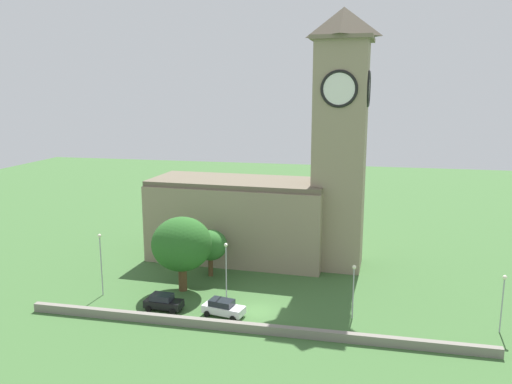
{
  "coord_description": "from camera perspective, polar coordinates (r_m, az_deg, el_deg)",
  "views": [
    {
      "loc": [
        10.95,
        -51.55,
        23.92
      ],
      "look_at": [
        -1.6,
        6.64,
        12.07
      ],
      "focal_mm": 35.79,
      "sensor_mm": 36.0,
      "label": 1
    }
  ],
  "objects": [
    {
      "name": "streetlamp_west_end",
      "position": [
        62.98,
        -16.97,
        -6.75
      ],
      "size": [
        0.44,
        0.44,
        7.55
      ],
      "color": "#9EA0A5",
      "rests_on": "ground"
    },
    {
      "name": "tree_riverside_east",
      "position": [
        66.92,
        -5.13,
        -5.95
      ],
      "size": [
        4.43,
        4.43,
        6.21
      ],
      "color": "brown",
      "rests_on": "ground"
    },
    {
      "name": "church",
      "position": [
        71.68,
        1.72,
        -0.18
      ],
      "size": [
        30.9,
        11.97,
        34.37
      ],
      "color": "gray",
      "rests_on": "ground"
    },
    {
      "name": "car_black",
      "position": [
        58.72,
        -10.32,
        -12.0
      ],
      "size": [
        4.3,
        2.31,
        1.81
      ],
      "color": "black",
      "rests_on": "ground"
    },
    {
      "name": "streetlamp_east_mid",
      "position": [
        57.14,
        25.9,
        -10.19
      ],
      "size": [
        0.44,
        0.44,
        6.06
      ],
      "color": "#9EA0A5",
      "rests_on": "ground"
    },
    {
      "name": "streetlamp_central",
      "position": [
        55.6,
        10.85,
        -9.86
      ],
      "size": [
        0.44,
        0.44,
        5.97
      ],
      "color": "#9EA0A5",
      "rests_on": "ground"
    },
    {
      "name": "car_white",
      "position": [
        56.56,
        -3.7,
        -12.78
      ],
      "size": [
        4.82,
        2.86,
        1.79
      ],
      "color": "silver",
      "rests_on": "ground"
    },
    {
      "name": "tree_riverside_west",
      "position": [
        62.05,
        -8.3,
        -5.8
      ],
      "size": [
        7.24,
        7.24,
        9.15
      ],
      "color": "brown",
      "rests_on": "ground"
    },
    {
      "name": "ground_plane",
      "position": [
        71.56,
        2.69,
        -8.29
      ],
      "size": [
        200.0,
        200.0,
        0.0
      ],
      "primitive_type": "plane",
      "color": "#3D6633"
    },
    {
      "name": "streetlamp_west_mid",
      "position": [
        57.51,
        -3.36,
        -8.09
      ],
      "size": [
        0.44,
        0.44,
        7.38
      ],
      "color": "#9EA0A5",
      "rests_on": "ground"
    },
    {
      "name": "quay_barrier",
      "position": [
        53.22,
        -1.01,
        -14.9
      ],
      "size": [
        48.02,
        0.7,
        0.93
      ],
      "primitive_type": "cube",
      "color": "gray",
      "rests_on": "ground"
    }
  ]
}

